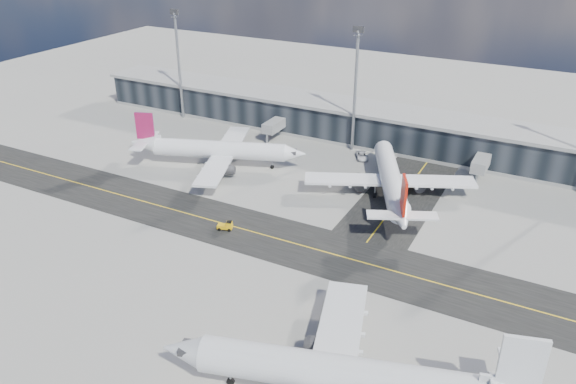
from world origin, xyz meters
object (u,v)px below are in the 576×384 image
at_px(airliner_af, 217,150).
at_px(airliner_redtail, 391,179).
at_px(airliner_near, 346,375).
at_px(baggage_tug, 226,226).
at_px(service_van, 362,156).

height_order(airliner_af, airliner_redtail, airliner_redtail).
relative_size(airliner_redtail, airliner_near, 0.88).
relative_size(airliner_af, baggage_tug, 12.86).
xyz_separation_m(baggage_tug, service_van, (9.86, 41.61, -0.13)).
bearing_deg(airliner_near, airliner_redtail, -2.78).
bearing_deg(airliner_near, baggage_tug, 35.88).
distance_m(airliner_af, baggage_tug, 28.85).
relative_size(baggage_tug, service_van, 0.57).
relative_size(airliner_af, airliner_redtail, 1.00).
bearing_deg(airliner_af, baggage_tug, 17.32).
distance_m(airliner_near, service_van, 72.64).
relative_size(airliner_near, service_van, 8.35).
bearing_deg(service_van, airliner_near, -99.33).
relative_size(airliner_af, service_van, 7.39).
bearing_deg(airliner_af, airliner_near, 26.07).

